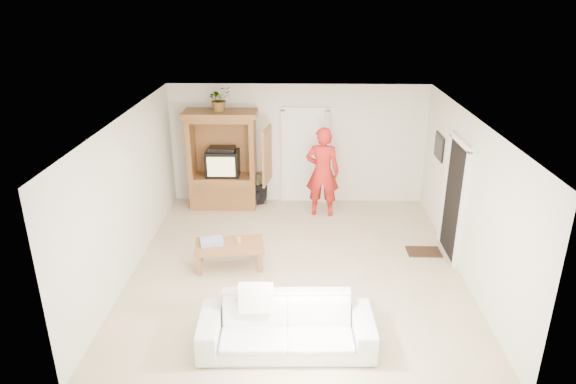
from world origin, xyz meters
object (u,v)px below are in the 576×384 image
man (322,172)px  sofa (286,326)px  armoire (224,166)px  coffee_table (229,247)px

man → sofa: man is taller
armoire → sofa: size_ratio=0.92×
armoire → coffee_table: (0.44, -2.65, -0.53)m
armoire → sofa: bearing=-72.9°
coffee_table → armoire: bearing=91.9°
sofa → armoire: bearing=105.3°
coffee_table → man: bearing=45.8°
man → coffee_table: 2.82m
man → sofa: (-0.62, -4.31, -0.61)m
armoire → coffee_table: size_ratio=1.71×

